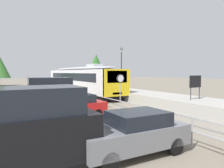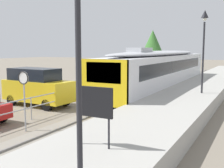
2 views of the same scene
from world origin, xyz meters
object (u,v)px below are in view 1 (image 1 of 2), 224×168
Objects in this scene: parked_hatchback_red at (74,106)px; parked_van_black at (12,131)px; parked_van_yellow at (53,92)px; commuter_train at (79,78)px; platform_notice_board at (195,82)px; parked_hatchback_grey at (133,132)px; speed_limit_sign at (120,84)px; platform_lamp_mid_platform at (121,59)px.

parked_van_black is at bearing -122.79° from parked_hatchback_red.
parked_hatchback_red is 4.95m from parked_van_yellow.
commuter_train reaches higher than parked_van_yellow.
parked_van_yellow is (-8.83, 7.06, -0.89)m from platform_notice_board.
commuter_train is 4.09× the size of parked_van_yellow.
parked_hatchback_red is 0.81× the size of parked_van_yellow.
platform_notice_board is 13.19m from parked_van_black.
platform_notice_board is 11.34m from parked_van_yellow.
parked_hatchback_grey is 6.41m from parked_hatchback_red.
parked_van_yellow is (-3.67, 4.77, -0.83)m from speed_limit_sign.
parked_van_black reaches higher than parked_hatchback_red.
platform_lamp_mid_platform is 21.07m from parked_van_black.
parked_van_black is at bearing -115.18° from commuter_train.
parked_van_yellow is at bearing 90.67° from parked_hatchback_grey.
parked_van_yellow is at bearing 127.55° from speed_limit_sign.
commuter_train is 7.29× the size of speed_limit_sign.
parked_hatchback_grey is 0.99× the size of parked_hatchback_red.
commuter_train is 10.76m from parked_van_yellow.
parked_van_yellow is at bearing 91.55° from parked_hatchback_red.
speed_limit_sign is (-2.01, -13.88, -0.02)m from commuter_train.
speed_limit_sign is 3.78m from parked_hatchback_red.
parked_hatchback_grey is (-5.54, -20.43, -1.36)m from commuter_train.
commuter_train is 14.02m from speed_limit_sign.
parked_hatchback_grey is (-3.54, -6.56, -1.33)m from speed_limit_sign.
parked_van_yellow is at bearing 71.10° from parked_van_black.
platform_lamp_mid_platform is (4.13, -4.25, 2.47)m from commuter_train.
commuter_train is 3.82× the size of platform_lamp_mid_platform.
platform_lamp_mid_platform is at bearing 85.29° from platform_notice_board.
parked_van_black is (-3.88, 0.39, 0.50)m from parked_hatchback_grey.
commuter_train is 4.14× the size of parked_van_black.
parked_van_black is 1.22× the size of parked_hatchback_red.
parked_hatchback_red is at bearing 90.00° from parked_hatchback_grey.
speed_limit_sign is 9.68m from parked_van_black.
parked_van_yellow is (-5.68, -9.10, -0.85)m from commuter_train.
platform_notice_board is 0.36× the size of parked_van_black.
speed_limit_sign reaches higher than parked_van_black.
platform_lamp_mid_platform is 14.27m from parked_hatchback_red.
speed_limit_sign reaches higher than parked_hatchback_red.
platform_lamp_mid_platform is at bearing 45.28° from parked_hatchback_red.
platform_notice_board is at bearing 17.13° from parked_van_black.
commuter_train reaches higher than parked_hatchback_grey.
platform_notice_board is at bearing -78.97° from commuter_train.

